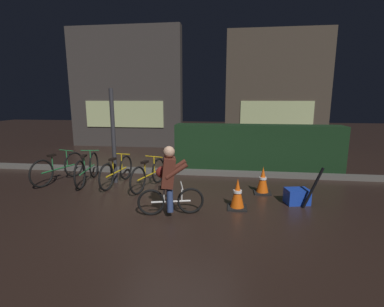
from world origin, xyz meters
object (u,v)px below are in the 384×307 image
object	(u,v)px
street_post	(113,137)
parked_bike_left_mid	(87,169)
blue_crate	(297,196)
parked_bike_center_left	(117,171)
traffic_cone_far	(263,181)
parked_bike_center_right	(149,175)
traffic_cone_near	(237,194)
cyclist	(169,180)
closed_umbrella	(313,188)
parked_bike_leftmost	(59,168)

from	to	relation	value
street_post	parked_bike_left_mid	distance (m)	1.04
street_post	blue_crate	distance (m)	4.34
parked_bike_center_left	traffic_cone_far	world-z (taller)	parked_bike_center_left
parked_bike_center_right	blue_crate	distance (m)	3.24
parked_bike_left_mid	parked_bike_center_left	world-z (taller)	parked_bike_left_mid
traffic_cone_near	cyclist	size ratio (longest dim) A/B	0.47
traffic_cone_far	cyclist	size ratio (longest dim) A/B	0.48
parked_bike_left_mid	closed_umbrella	world-z (taller)	closed_umbrella
blue_crate	closed_umbrella	distance (m)	0.42
parked_bike_center_left	traffic_cone_near	size ratio (longest dim) A/B	2.67
street_post	parked_bike_leftmost	distance (m)	1.63
parked_bike_center_right	traffic_cone_far	world-z (taller)	parked_bike_center_right
blue_crate	cyclist	bearing A→B (deg)	-161.05
street_post	blue_crate	bearing A→B (deg)	-12.29
blue_crate	street_post	bearing A→B (deg)	167.71
parked_bike_leftmost	traffic_cone_far	xyz separation A→B (m)	(4.94, -0.23, -0.06)
street_post	closed_umbrella	size ratio (longest dim) A/B	2.69
cyclist	parked_bike_leftmost	bearing A→B (deg)	138.94
parked_bike_leftmost	parked_bike_center_left	size ratio (longest dim) A/B	1.04
street_post	closed_umbrella	distance (m)	4.55
parked_bike_left_mid	parked_bike_center_left	xyz separation A→B (m)	(0.77, -0.05, -0.02)
parked_bike_center_right	traffic_cone_near	size ratio (longest dim) A/B	2.58
parked_bike_leftmost	parked_bike_left_mid	xyz separation A→B (m)	(0.75, 0.00, 0.00)
parked_bike_center_left	parked_bike_center_right	size ratio (longest dim) A/B	1.03
street_post	traffic_cone_near	bearing A→B (deg)	-23.79
traffic_cone_near	blue_crate	bearing A→B (deg)	18.72
street_post	parked_bike_center_right	distance (m)	1.30
traffic_cone_near	blue_crate	xyz separation A→B (m)	(1.18, 0.40, -0.13)
street_post	parked_bike_center_left	bearing A→B (deg)	-56.62
parked_bike_center_left	cyclist	distance (m)	2.27
traffic_cone_far	closed_umbrella	bearing A→B (deg)	-44.36
street_post	traffic_cone_far	size ratio (longest dim) A/B	3.85
cyclist	parked_bike_left_mid	bearing A→B (deg)	132.12
traffic_cone_far	cyclist	bearing A→B (deg)	-142.53
parked_bike_leftmost	traffic_cone_near	distance (m)	4.53
traffic_cone_near	cyclist	world-z (taller)	cyclist
street_post	blue_crate	size ratio (longest dim) A/B	5.19
closed_umbrella	traffic_cone_near	bearing A→B (deg)	-159.50
parked_bike_left_mid	traffic_cone_near	bearing A→B (deg)	-117.06
parked_bike_leftmost	parked_bike_center_right	bearing A→B (deg)	-79.85
traffic_cone_near	traffic_cone_far	distance (m)	1.11
street_post	parked_bike_center_left	world-z (taller)	street_post
parked_bike_center_right	traffic_cone_far	bearing A→B (deg)	-75.71
parked_bike_leftmost	parked_bike_left_mid	distance (m)	0.75
parked_bike_center_right	cyclist	size ratio (longest dim) A/B	1.20
parked_bike_center_right	street_post	bearing A→B (deg)	85.59
parked_bike_center_left	traffic_cone_near	world-z (taller)	parked_bike_center_left
parked_bike_leftmost	parked_bike_center_right	xyz separation A→B (m)	(2.37, -0.21, -0.02)
traffic_cone_near	closed_umbrella	distance (m)	1.41
parked_bike_leftmost	closed_umbrella	world-z (taller)	closed_umbrella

